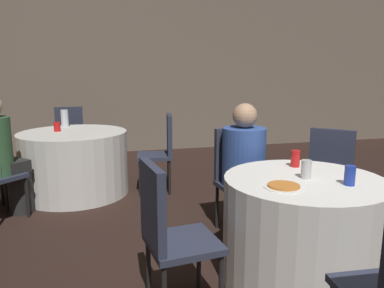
# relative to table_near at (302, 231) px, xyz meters

# --- Properties ---
(ground_plane) EXTENTS (16.00, 16.00, 0.00)m
(ground_plane) POSITION_rel_table_near_xyz_m (0.20, -0.12, -0.37)
(ground_plane) COLOR black
(wall_back) EXTENTS (16.00, 0.06, 2.80)m
(wall_back) POSITION_rel_table_near_xyz_m (0.20, 4.59, 1.03)
(wall_back) COLOR #7A6B5B
(wall_back) RESTS_ON ground_plane
(table_near) EXTENTS (1.06, 1.06, 0.74)m
(table_near) POSITION_rel_table_near_xyz_m (0.00, 0.00, 0.00)
(table_near) COLOR white
(table_near) RESTS_ON ground_plane
(table_far) EXTENTS (1.22, 1.22, 0.74)m
(table_far) POSITION_rel_table_near_xyz_m (-1.59, 2.34, -0.00)
(table_far) COLOR white
(table_far) RESTS_ON ground_plane
(chair_near_northeast) EXTENTS (0.57, 0.57, 0.92)m
(chair_near_northeast) POSITION_rel_table_near_xyz_m (0.65, 0.69, 0.18)
(chair_near_northeast) COLOR #2D3347
(chair_near_northeast) RESTS_ON ground_plane
(chair_near_west) EXTENTS (0.45, 0.45, 0.92)m
(chair_near_west) POSITION_rel_table_near_xyz_m (-0.94, -0.12, 0.18)
(chair_near_west) COLOR #2D3347
(chair_near_west) RESTS_ON ground_plane
(chair_near_north) EXTENTS (0.44, 0.44, 0.92)m
(chair_near_north) POSITION_rel_table_near_xyz_m (-0.10, 0.94, 0.18)
(chair_near_north) COLOR #2D3347
(chair_near_north) RESTS_ON ground_plane
(chair_far_east) EXTENTS (0.46, 0.45, 0.92)m
(chair_far_east) POSITION_rel_table_near_xyz_m (-0.58, 2.20, 0.18)
(chair_far_east) COLOR #2D3347
(chair_far_east) RESTS_ON ground_plane
(chair_far_north) EXTENTS (0.44, 0.44, 0.92)m
(chair_far_north) POSITION_rel_table_near_xyz_m (-1.70, 3.36, 0.18)
(chair_far_north) COLOR #2D3347
(chair_far_north) RESTS_ON ground_plane
(person_blue_shirt) EXTENTS (0.39, 0.53, 1.16)m
(person_blue_shirt) POSITION_rel_table_near_xyz_m (-0.08, 0.78, 0.23)
(person_blue_shirt) COLOR #282828
(person_blue_shirt) RESTS_ON ground_plane
(person_green_jacket) EXTENTS (0.44, 0.44, 1.21)m
(person_green_jacket) POSITION_rel_table_near_xyz_m (-2.20, 1.74, 0.23)
(person_green_jacket) COLOR #282828
(person_green_jacket) RESTS_ON ground_plane
(pizza_plate_near) EXTENTS (0.24, 0.24, 0.02)m
(pizza_plate_near) POSITION_rel_table_near_xyz_m (-0.23, -0.14, 0.38)
(pizza_plate_near) COLOR white
(pizza_plate_near) RESTS_ON table_near
(soda_can_silver) EXTENTS (0.07, 0.07, 0.12)m
(soda_can_silver) POSITION_rel_table_near_xyz_m (0.01, 0.01, 0.43)
(soda_can_silver) COLOR silver
(soda_can_silver) RESTS_ON table_near
(soda_can_red) EXTENTS (0.07, 0.07, 0.12)m
(soda_can_red) POSITION_rel_table_near_xyz_m (0.09, 0.29, 0.43)
(soda_can_red) COLOR red
(soda_can_red) RESTS_ON table_near
(soda_can_blue) EXTENTS (0.07, 0.07, 0.12)m
(soda_can_blue) POSITION_rel_table_near_xyz_m (0.19, -0.19, 0.43)
(soda_can_blue) COLOR #1E38A5
(soda_can_blue) RESTS_ON table_near
(bottle_far) EXTENTS (0.09, 0.09, 0.21)m
(bottle_far) POSITION_rel_table_near_xyz_m (-1.71, 2.78, 0.47)
(bottle_far) COLOR silver
(bottle_far) RESTS_ON table_far
(cup_far) EXTENTS (0.07, 0.07, 0.11)m
(cup_far) POSITION_rel_table_near_xyz_m (-1.77, 2.42, 0.42)
(cup_far) COLOR red
(cup_far) RESTS_ON table_far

